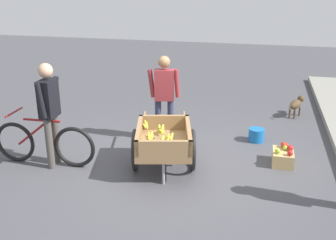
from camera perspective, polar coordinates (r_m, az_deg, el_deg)
ground_plane at (r=6.38m, az=0.38°, el=-6.05°), size 24.00×24.00×0.00m
fruit_cart at (r=5.99m, az=-0.65°, el=-3.27°), size 1.78×1.14×0.73m
vendor_person at (r=6.91m, az=-0.54°, el=4.10°), size 0.27×0.56×1.53m
bicycle at (r=6.47m, az=-17.34°, el=-3.20°), size 0.46×1.66×0.85m
cyclist_person at (r=6.19m, az=-16.68°, el=1.93°), size 0.52×0.22×1.62m
dog at (r=8.74m, az=17.91°, el=2.20°), size 0.62×0.36×0.40m
plastic_bucket at (r=7.28m, az=12.56°, el=-2.11°), size 0.28×0.28×0.24m
apple_crate at (r=6.52m, az=16.18°, el=-5.03°), size 0.44×0.32×0.31m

